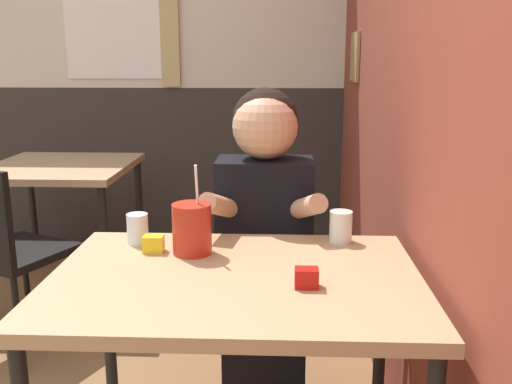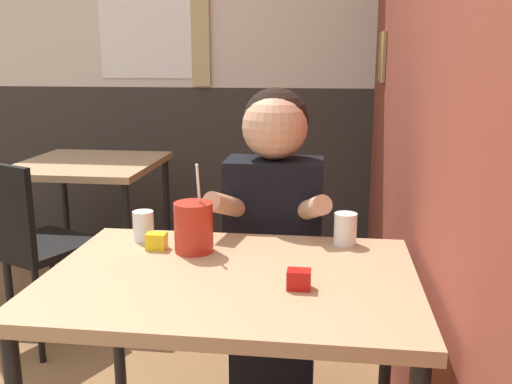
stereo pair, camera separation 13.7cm
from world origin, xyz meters
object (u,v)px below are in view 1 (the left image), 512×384
object	(u,v)px
background_table	(61,179)
cocktail_pitcher	(192,229)
chair_near_window	(2,244)
main_table	(235,299)
person_seated	(265,239)

from	to	relation	value
background_table	cocktail_pitcher	size ratio (longest dim) A/B	2.91
chair_near_window	cocktail_pitcher	bearing A→B (deg)	-12.01
background_table	chair_near_window	xyz separation A→B (m)	(-0.00, -0.70, -0.14)
main_table	chair_near_window	size ratio (longest dim) A/B	1.15
main_table	chair_near_window	xyz separation A→B (m)	(-1.08, 0.86, -0.15)
cocktail_pitcher	person_seated	bearing A→B (deg)	60.91
background_table	cocktail_pitcher	world-z (taller)	cocktail_pitcher
main_table	person_seated	size ratio (longest dim) A/B	0.83
person_seated	main_table	bearing A→B (deg)	-96.89
background_table	cocktail_pitcher	distance (m)	1.69
chair_near_window	cocktail_pitcher	distance (m)	1.21
background_table	cocktail_pitcher	xyz separation A→B (m)	(0.94, -1.40, 0.16)
cocktail_pitcher	main_table	bearing A→B (deg)	-49.74
background_table	person_seated	xyz separation A→B (m)	(1.14, -1.03, 0.01)
chair_near_window	background_table	bearing A→B (deg)	114.23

